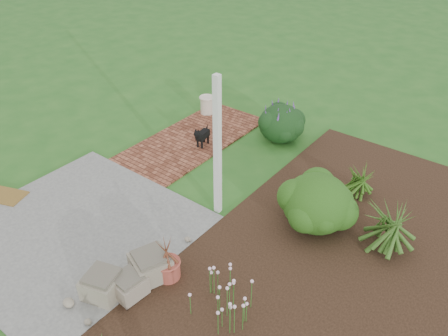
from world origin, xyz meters
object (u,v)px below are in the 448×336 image
Objects in this scene: black_dog at (202,135)px; evergreen_shrub at (317,202)px; stone_trough_near at (103,285)px; cream_ceramic_urn at (207,105)px.

evergreen_shrub is at bearing -22.90° from black_dog.
stone_trough_near is 5.75m from cream_ceramic_urn.
evergreen_shrub reaches higher than cream_ceramic_urn.
black_dog is at bearing 165.28° from evergreen_shrub.
evergreen_shrub is (3.13, -0.82, 0.20)m from black_dog.
evergreen_shrub is (4.06, -2.12, 0.25)m from cream_ceramic_urn.
evergreen_shrub is at bearing 62.49° from stone_trough_near.
cream_ceramic_urn is at bearing 117.43° from black_dog.
cream_ceramic_urn is at bearing 152.39° from evergreen_shrub.
stone_trough_near is at bearing -64.69° from cream_ceramic_urn.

